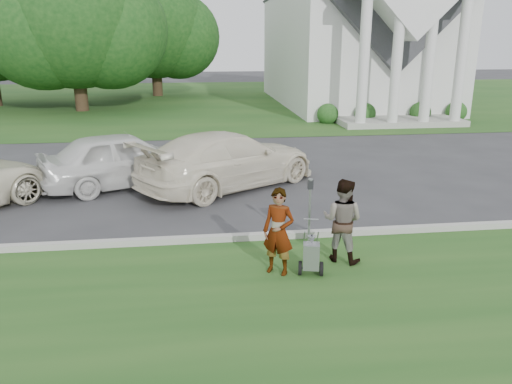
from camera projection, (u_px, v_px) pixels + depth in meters
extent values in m
plane|color=#333335|center=(265.00, 250.00, 10.20)|extent=(120.00, 120.00, 0.00)
cube|color=#1C4718|center=(293.00, 331.00, 7.36)|extent=(80.00, 7.00, 0.01)
cube|color=#1C4718|center=(212.00, 99.00, 35.82)|extent=(80.00, 30.00, 0.01)
cube|color=#9E9E93|center=(261.00, 236.00, 10.70)|extent=(80.00, 0.18, 0.15)
cube|color=white|center=(348.00, 49.00, 33.02)|extent=(9.00, 16.00, 7.00)
cube|color=#9E9E93|center=(399.00, 121.00, 25.27)|extent=(6.20, 2.60, 0.30)
cylinder|color=white|center=(364.00, 65.00, 23.20)|extent=(0.50, 0.50, 6.00)
cylinder|color=white|center=(396.00, 65.00, 23.39)|extent=(0.50, 0.50, 6.00)
cylinder|color=white|center=(429.00, 64.00, 23.58)|extent=(0.50, 0.50, 6.00)
cylinder|color=white|center=(461.00, 64.00, 23.77)|extent=(0.50, 0.50, 6.00)
sphere|color=#1E4C19|center=(328.00, 114.00, 25.62)|extent=(1.10, 1.10, 1.10)
sphere|color=#1E4C19|center=(365.00, 114.00, 25.86)|extent=(1.10, 1.10, 1.10)
sphere|color=#1E4C19|center=(420.00, 113.00, 26.21)|extent=(1.10, 1.10, 1.10)
sphere|color=#1E4C19|center=(456.00, 112.00, 26.45)|extent=(1.10, 1.10, 1.10)
cylinder|color=#332316|center=(80.00, 84.00, 29.66)|extent=(0.76, 0.76, 3.20)
sphere|color=#133F13|center=(73.00, 14.00, 28.51)|extent=(8.40, 8.40, 8.40)
sphere|color=#133F13|center=(109.00, 30.00, 29.27)|extent=(6.89, 6.89, 6.89)
sphere|color=#133F13|center=(42.00, 26.00, 28.21)|extent=(7.22, 7.22, 7.22)
sphere|color=#133F13|center=(20.00, 21.00, 31.26)|extent=(7.54, 7.54, 7.54)
cylinder|color=#332316|center=(157.00, 76.00, 37.75)|extent=(0.76, 0.76, 3.00)
sphere|color=#133F13|center=(154.00, 26.00, 36.70)|extent=(7.60, 7.60, 7.60)
sphere|color=#133F13|center=(178.00, 37.00, 37.41)|extent=(6.23, 6.23, 6.23)
sphere|color=#133F13|center=(133.00, 34.00, 36.40)|extent=(6.54, 6.54, 6.54)
cylinder|color=black|center=(300.00, 268.00, 9.10)|extent=(0.11, 0.27, 0.26)
cylinder|color=black|center=(321.00, 269.00, 9.06)|extent=(0.11, 0.27, 0.26)
cylinder|color=#2D2D33|center=(311.00, 268.00, 9.08)|extent=(0.44, 0.12, 0.03)
cube|color=gray|center=(311.00, 256.00, 9.01)|extent=(0.33, 0.29, 0.48)
cone|color=gray|center=(312.00, 240.00, 8.92)|extent=(0.18, 0.18, 0.14)
cylinder|color=#2D2D33|center=(312.00, 236.00, 8.89)|extent=(0.04, 0.04, 0.05)
cylinder|color=gray|center=(304.00, 236.00, 9.36)|extent=(0.16, 0.64, 0.46)
cylinder|color=gray|center=(318.00, 236.00, 9.34)|extent=(0.16, 0.64, 0.46)
cylinder|color=gray|center=(311.00, 219.00, 9.59)|extent=(0.28, 0.08, 0.02)
imported|color=#999999|center=(278.00, 232.00, 8.96)|extent=(0.70, 0.63, 1.61)
imported|color=#999999|center=(342.00, 221.00, 9.49)|extent=(1.00, 0.96, 1.63)
cylinder|color=gray|center=(309.00, 219.00, 10.11)|extent=(0.05, 0.05, 1.29)
cube|color=#2D2D33|center=(310.00, 184.00, 9.89)|extent=(0.11, 0.07, 0.19)
cylinder|color=gray|center=(311.00, 180.00, 9.87)|extent=(0.10, 0.10, 0.03)
imported|color=silver|center=(124.00, 159.00, 14.45)|extent=(5.11, 3.67, 1.62)
imported|color=#F1E7CC|center=(228.00, 160.00, 14.37)|extent=(5.87, 5.00, 1.61)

